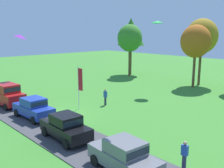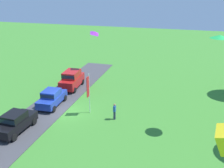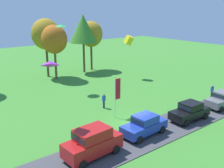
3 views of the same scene
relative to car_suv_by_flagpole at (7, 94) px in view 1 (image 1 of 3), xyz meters
The scene contains 15 objects.
ground_plane 6.91m from the car_suv_by_flagpole, 19.50° to the left, with size 120.00×120.00×0.00m, color #3D842D.
pavement_strip 6.52m from the car_suv_by_flagpole, ahead, with size 36.00×4.40×0.06m, color #424247.
car_suv_by_flagpole is the anchor object (origin of this frame).
car_sedan_near_entrance 5.60m from the car_suv_by_flagpole, ahead, with size 4.48×2.12×1.84m.
car_sedan_far_end 11.48m from the car_suv_by_flagpole, ahead, with size 4.46×2.07×1.84m.
car_sedan_mid_row 17.44m from the car_suv_by_flagpole, ahead, with size 4.52×2.22×1.84m.
person_beside_suv 19.61m from the car_suv_by_flagpole, ahead, with size 0.36×0.24×1.71m.
person_watching_sky 10.14m from the car_suv_by_flagpole, 48.98° to the left, with size 0.36×0.24×1.71m.
tree_left_of_center 25.60m from the car_suv_by_flagpole, 102.30° to the left, with size 4.69×4.69×9.90m.
tree_lone_near 23.80m from the car_suv_by_flagpole, 100.49° to the left, with size 4.17×4.17×8.81m.
tree_right_of_center 26.60m from the car_suv_by_flagpole, 72.56° to the left, with size 4.46×4.46×9.41m.
tree_far_right 24.53m from the car_suv_by_flagpole, 70.14° to the left, with size 4.04×4.04×8.53m.
flag_banner 7.94m from the car_suv_by_flagpole, 37.41° to the left, with size 0.71×0.08×4.36m.
kite_delta_low_drifter 19.14m from the car_suv_by_flagpole, 68.99° to the left, with size 1.59×1.59×0.29m, color green.
kite_diamond_over_trees 6.61m from the car_suv_by_flagpole, 123.47° to the left, with size 1.05×1.04×0.33m, color purple.
Camera 1 is at (20.18, -12.22, 7.61)m, focal length 42.00 mm.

